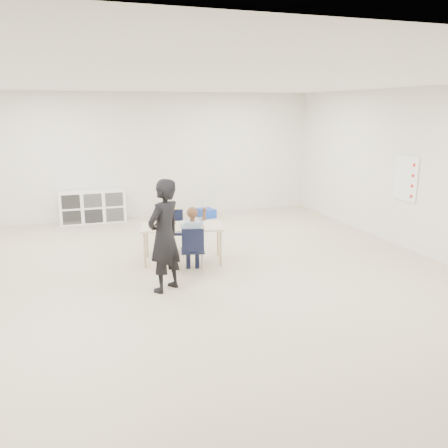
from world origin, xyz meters
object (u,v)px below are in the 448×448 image
object	(u,v)px
chair_near	(193,249)
adult	(164,236)
table	(183,243)
cubby_shelf	(93,207)
child	(193,236)

from	to	relation	value
chair_near	adult	bearing A→B (deg)	-119.46
table	chair_near	bearing A→B (deg)	-74.70
cubby_shelf	adult	distance (m)	4.52
cubby_shelf	adult	world-z (taller)	adult
table	child	xyz separation A→B (m)	(0.02, -0.57, 0.26)
adult	table	bearing A→B (deg)	-151.86
table	adult	distance (m)	1.36
child	cubby_shelf	size ratio (longest dim) A/B	0.81
child	cubby_shelf	distance (m)	4.05
child	adult	world-z (taller)	adult
chair_near	table	bearing A→B (deg)	105.30
chair_near	adult	size ratio (longest dim) A/B	0.47
table	adult	xyz separation A→B (m)	(-0.53, -1.16, 0.47)
chair_near	child	xyz separation A→B (m)	(0.00, 0.00, 0.21)
chair_near	cubby_shelf	distance (m)	4.05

